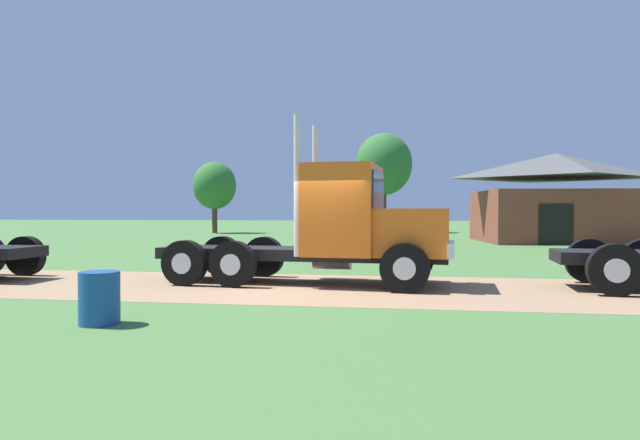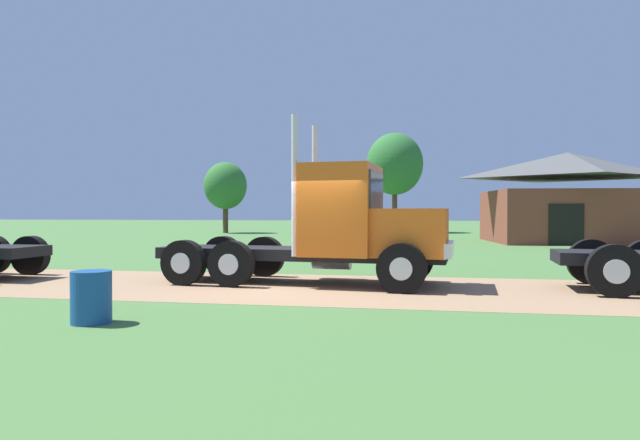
# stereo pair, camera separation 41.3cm
# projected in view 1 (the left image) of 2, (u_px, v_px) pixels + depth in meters

# --- Properties ---
(ground_plane) EXTENTS (200.00, 200.00, 0.00)m
(ground_plane) POSITION_uv_depth(u_px,v_px,m) (313.00, 288.00, 13.25)
(ground_plane) COLOR #467038
(dirt_track) EXTENTS (120.00, 5.27, 0.01)m
(dirt_track) POSITION_uv_depth(u_px,v_px,m) (313.00, 287.00, 13.25)
(dirt_track) COLOR #9A7757
(dirt_track) RESTS_ON ground_plane
(truck_foreground_white) EXTENTS (7.47, 3.05, 4.07)m
(truck_foreground_white) POSITION_uv_depth(u_px,v_px,m) (343.00, 230.00, 13.84)
(truck_foreground_white) COLOR black
(truck_foreground_white) RESTS_ON ground_plane
(steel_barrel) EXTENTS (0.63, 0.63, 0.84)m
(steel_barrel) POSITION_uv_depth(u_px,v_px,m) (99.00, 298.00, 8.93)
(steel_barrel) COLOR #19478C
(steel_barrel) RESTS_ON ground_plane
(shed_building) EXTENTS (9.79, 8.26, 5.26)m
(shed_building) POSITION_uv_depth(u_px,v_px,m) (557.00, 199.00, 33.27)
(shed_building) COLOR brown
(shed_building) RESTS_ON ground_plane
(tree_left) EXTENTS (3.60, 3.60, 5.96)m
(tree_left) POSITION_uv_depth(u_px,v_px,m) (215.00, 186.00, 47.07)
(tree_left) COLOR #513823
(tree_left) RESTS_ON ground_plane
(tree_mid) EXTENTS (4.88, 4.88, 8.61)m
(tree_mid) POSITION_uv_depth(u_px,v_px,m) (384.00, 164.00, 48.84)
(tree_mid) COLOR #513823
(tree_mid) RESTS_ON ground_plane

